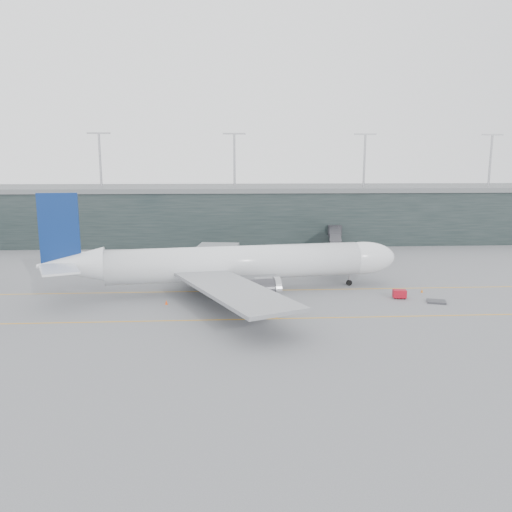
{
  "coord_description": "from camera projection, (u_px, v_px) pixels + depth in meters",
  "views": [
    {
      "loc": [
        2.42,
        -86.49,
        21.13
      ],
      "look_at": [
        7.52,
        -4.0,
        6.0
      ],
      "focal_mm": 35.0,
      "sensor_mm": 36.0,
      "label": 1
    }
  ],
  "objects": [
    {
      "name": "jet_bridge",
      "position": [
        329.0,
        241.0,
        110.82
      ],
      "size": [
        10.75,
        43.33,
        5.82
      ],
      "rotation": [
        0.0,
        0.0,
        -0.21
      ],
      "color": "#28272C",
      "rests_on": "ground"
    },
    {
      "name": "taxiline_a",
      "position": [
        212.0,
        291.0,
        84.64
      ],
      "size": [
        160.0,
        0.25,
        0.02
      ],
      "primitive_type": "cube",
      "color": "orange",
      "rests_on": "ground"
    },
    {
      "name": "cone_nose",
      "position": [
        422.0,
        291.0,
        83.76
      ],
      "size": [
        0.4,
        0.4,
        0.63
      ],
      "primitive_type": "cone",
      "color": "#D6670B",
      "rests_on": "ground"
    },
    {
      "name": "baggage_dolly",
      "position": [
        436.0,
        301.0,
        77.68
      ],
      "size": [
        3.36,
        3.01,
        0.28
      ],
      "primitive_type": "cube",
      "rotation": [
        0.0,
        0.0,
        -0.33
      ],
      "color": "#333338",
      "rests_on": "ground"
    },
    {
      "name": "uld_a",
      "position": [
        194.0,
        268.0,
        98.88
      ],
      "size": [
        2.42,
        2.12,
        1.89
      ],
      "rotation": [
        0.0,
        0.0,
        -0.24
      ],
      "color": "#343439",
      "rests_on": "ground"
    },
    {
      "name": "cone_wing_stbd",
      "position": [
        276.0,
        315.0,
        70.05
      ],
      "size": [
        0.4,
        0.4,
        0.64
      ],
      "primitive_type": "cone",
      "color": "orange",
      "rests_on": "ground"
    },
    {
      "name": "main_aircraft",
      "position": [
        233.0,
        264.0,
        83.82
      ],
      "size": [
        60.35,
        56.23,
        16.93
      ],
      "rotation": [
        0.0,
        0.0,
        0.14
      ],
      "color": "silver",
      "rests_on": "ground"
    },
    {
      "name": "ground",
      "position": [
        212.0,
        286.0,
        88.57
      ],
      "size": [
        320.0,
        320.0,
        0.0
      ],
      "primitive_type": "plane",
      "color": "slate",
      "rests_on": "ground"
    },
    {
      "name": "taxiline_lead_main",
      "position": [
        238.0,
        263.0,
        108.51
      ],
      "size": [
        0.25,
        60.0,
        0.02
      ],
      "primitive_type": "cube",
      "color": "orange",
      "rests_on": "ground"
    },
    {
      "name": "taxiline_b",
      "position": [
        209.0,
        320.0,
        68.94
      ],
      "size": [
        160.0,
        0.25,
        0.02
      ],
      "primitive_type": "cube",
      "color": "orange",
      "rests_on": "ground"
    },
    {
      "name": "cone_wing_port",
      "position": [
        267.0,
        269.0,
        101.26
      ],
      "size": [
        0.5,
        0.5,
        0.8
      ],
      "primitive_type": "cone",
      "color": "#D94E0C",
      "rests_on": "ground"
    },
    {
      "name": "gse_cart",
      "position": [
        400.0,
        294.0,
        79.9
      ],
      "size": [
        2.24,
        1.6,
        1.41
      ],
      "rotation": [
        0.0,
        0.0,
        -0.14
      ],
      "color": "#A10B1B",
      "rests_on": "ground"
    },
    {
      "name": "uld_c",
      "position": [
        215.0,
        268.0,
        99.42
      ],
      "size": [
        1.9,
        1.55,
        1.67
      ],
      "rotation": [
        0.0,
        0.0,
        0.04
      ],
      "color": "#343439",
      "rests_on": "ground"
    },
    {
      "name": "cone_tail",
      "position": [
        166.0,
        302.0,
        76.54
      ],
      "size": [
        0.45,
        0.45,
        0.71
      ],
      "primitive_type": "cone",
      "color": "#F34A0D",
      "rests_on": "ground"
    },
    {
      "name": "uld_b",
      "position": [
        207.0,
        267.0,
        99.96
      ],
      "size": [
        2.05,
        1.69,
        1.77
      ],
      "rotation": [
        0.0,
        0.0,
        -0.07
      ],
      "color": "#343439",
      "rests_on": "ground"
    },
    {
      "name": "terminal",
      "position": [
        217.0,
        212.0,
        144.14
      ],
      "size": [
        240.0,
        36.0,
        29.0
      ],
      "color": "black",
      "rests_on": "ground"
    }
  ]
}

